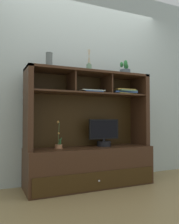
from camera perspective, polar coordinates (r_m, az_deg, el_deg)
The scene contains 10 objects.
floor_plane at distance 3.11m, azimuth 0.00°, elevation -17.70°, with size 6.00×6.00×0.02m, color olive.
back_wall at distance 3.30m, azimuth -2.06°, elevation 7.94°, with size 6.00×0.02×2.80m, color #A8B6B0.
media_console at distance 3.03m, azimuth -0.07°, elevation -9.91°, with size 1.61×0.55×1.45m.
tv_monitor at distance 3.09m, azimuth 3.52°, elevation -5.57°, with size 0.42×0.19×0.36m.
potted_orchid at distance 2.89m, azimuth -7.55°, elevation -7.96°, with size 0.10×0.10×0.34m.
magazine_stack_left at distance 3.00m, azimuth 0.44°, elevation 5.02°, with size 0.31×0.23×0.03m.
magazine_stack_centre at distance 3.22m, azimuth 8.33°, elevation 4.86°, with size 0.34×0.28×0.07m.
diffuser_bottle at distance 3.08m, azimuth -0.12°, elevation 10.71°, with size 0.07×0.07×0.30m.
potted_succulent at distance 3.28m, azimuth 8.68°, elevation 10.07°, with size 0.17×0.17×0.20m.
ceramic_vase at distance 2.93m, azimuth -9.85°, elevation 12.25°, with size 0.08×0.08×0.20m.
Camera 1 is at (-1.22, -2.73, 0.85)m, focal length 37.37 mm.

